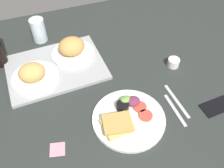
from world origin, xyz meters
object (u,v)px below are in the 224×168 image
at_px(serving_tray, 56,68).
at_px(bread_plate_far, 72,49).
at_px(drinking_glass, 39,30).
at_px(cell_phone, 218,106).
at_px(espresso_cup, 174,63).
at_px(bread_plate_near, 33,75).
at_px(sticky_note, 57,149).
at_px(knife, 177,101).
at_px(plate_with_salad, 127,117).
at_px(fork, 175,110).

relative_size(serving_tray, bread_plate_far, 2.15).
relative_size(drinking_glass, cell_phone, 0.88).
bearing_deg(espresso_cup, bread_plate_far, 153.66).
height_order(bread_plate_near, sticky_note, bread_plate_near).
relative_size(bread_plate_near, espresso_cup, 3.79).
distance_m(serving_tray, bread_plate_far, 0.12).
bearing_deg(bread_plate_far, bread_plate_near, -152.47).
height_order(knife, cell_phone, cell_phone).
height_order(bread_plate_near, plate_with_salad, bread_plate_near).
bearing_deg(serving_tray, fork, -44.26).
bearing_deg(cell_phone, bread_plate_far, 131.18).
distance_m(bread_plate_near, sticky_note, 0.37).
relative_size(bread_plate_near, plate_with_salad, 0.72).
xyz_separation_m(fork, knife, (0.03, 0.04, 0.00)).
height_order(drinking_glass, sticky_note, drinking_glass).
relative_size(serving_tray, cell_phone, 3.13).
distance_m(serving_tray, bread_plate_near, 0.13).
bearing_deg(espresso_cup, knife, -114.46).
bearing_deg(espresso_cup, plate_with_salad, -146.72).
distance_m(knife, sticky_note, 0.53).
relative_size(bread_plate_far, fork, 1.23).
bearing_deg(bread_plate_near, drinking_glass, 76.60).
height_order(fork, cell_phone, cell_phone).
xyz_separation_m(cell_phone, sticky_note, (-0.67, 0.03, -0.00)).
bearing_deg(knife, drinking_glass, 35.69).
bearing_deg(bread_plate_near, cell_phone, -29.39).
height_order(bread_plate_near, cell_phone, bread_plate_near).
bearing_deg(plate_with_salad, espresso_cup, 33.28).
distance_m(serving_tray, cell_phone, 0.75).
bearing_deg(bread_plate_near, sticky_note, -85.93).
bearing_deg(sticky_note, plate_with_salad, 6.91).
xyz_separation_m(bread_plate_far, cell_phone, (0.50, -0.50, -0.05)).
relative_size(fork, knife, 0.89).
bearing_deg(espresso_cup, fork, -116.77).
xyz_separation_m(serving_tray, drinking_glass, (-0.03, 0.25, 0.06)).
distance_m(bread_plate_far, drinking_glass, 0.24).
bearing_deg(fork, bread_plate_near, 55.30).
xyz_separation_m(plate_with_salad, cell_phone, (0.38, -0.07, -0.01)).
distance_m(drinking_glass, cell_phone, 0.94).
bearing_deg(sticky_note, fork, 1.27).
distance_m(serving_tray, espresso_cup, 0.56).
height_order(plate_with_salad, espresso_cup, plate_with_salad).
relative_size(plate_with_salad, espresso_cup, 5.24).
distance_m(serving_tray, sticky_note, 0.43).
xyz_separation_m(serving_tray, plate_with_salad, (0.21, -0.38, 0.01)).
bearing_deg(plate_with_salad, cell_phone, -9.81).
relative_size(plate_with_salad, sticky_note, 5.24).
xyz_separation_m(bread_plate_near, cell_phone, (0.70, -0.39, -0.05)).
xyz_separation_m(drinking_glass, sticky_note, (-0.05, -0.66, -0.06)).
relative_size(espresso_cup, knife, 0.29).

